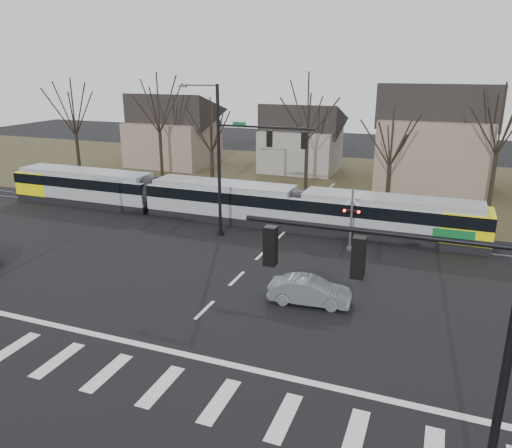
% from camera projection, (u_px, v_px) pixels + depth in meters
% --- Properties ---
extents(ground, '(140.00, 140.00, 0.00)m').
position_uv_depth(ground, '(185.00, 329.00, 22.46)').
color(ground, black).
extents(grass_verge, '(140.00, 28.00, 0.01)m').
position_uv_depth(grass_verge, '(336.00, 181.00, 50.91)').
color(grass_verge, '#38331E').
rests_on(grass_verge, ground).
extents(crosswalk, '(27.00, 2.60, 0.01)m').
position_uv_depth(crosswalk, '(133.00, 379.00, 18.90)').
color(crosswalk, silver).
rests_on(crosswalk, ground).
extents(stop_line, '(28.00, 0.35, 0.01)m').
position_uv_depth(stop_line, '(164.00, 350.00, 20.85)').
color(stop_line, silver).
rests_on(stop_line, ground).
extents(lane_dashes, '(0.18, 30.00, 0.01)m').
position_uv_depth(lane_dashes, '(290.00, 227.00, 36.68)').
color(lane_dashes, silver).
rests_on(lane_dashes, ground).
extents(rail_pair, '(90.00, 1.52, 0.06)m').
position_uv_depth(rail_pair, '(289.00, 227.00, 36.50)').
color(rail_pair, '#59595E').
rests_on(rail_pair, ground).
extents(tram, '(38.10, 2.83, 2.89)m').
position_uv_depth(tram, '(222.00, 199.00, 38.08)').
color(tram, gray).
rests_on(tram, ground).
extents(sedan, '(2.17, 4.33, 1.34)m').
position_uv_depth(sedan, '(310.00, 291.00, 24.73)').
color(sedan, slate).
rests_on(sedan, ground).
extents(signal_pole_near_right, '(6.72, 0.44, 8.00)m').
position_uv_depth(signal_pole_near_right, '(424.00, 333.00, 12.10)').
color(signal_pole_near_right, black).
rests_on(signal_pole_near_right, ground).
extents(signal_pole_far, '(9.28, 0.44, 10.20)m').
position_uv_depth(signal_pole_far, '(241.00, 155.00, 32.65)').
color(signal_pole_far, black).
rests_on(signal_pole_far, ground).
extents(rail_crossing_signal, '(1.08, 0.36, 4.00)m').
position_uv_depth(rail_crossing_signal, '(351.00, 222.00, 31.55)').
color(rail_crossing_signal, '#59595B').
rests_on(rail_crossing_signal, ground).
extents(tree_row, '(59.20, 7.20, 10.00)m').
position_uv_depth(tree_row, '(347.00, 141.00, 43.37)').
color(tree_row, black).
rests_on(tree_row, ground).
extents(house_a, '(9.72, 8.64, 8.60)m').
position_uv_depth(house_a, '(173.00, 127.00, 58.14)').
color(house_a, '#7E6A5B').
rests_on(house_a, ground).
extents(house_b, '(8.64, 7.56, 7.65)m').
position_uv_depth(house_b, '(301.00, 135.00, 54.96)').
color(house_b, gray).
rests_on(house_b, ground).
extents(house_c, '(10.80, 8.64, 10.10)m').
position_uv_depth(house_c, '(435.00, 133.00, 47.13)').
color(house_c, '#7E6A5B').
rests_on(house_c, ground).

